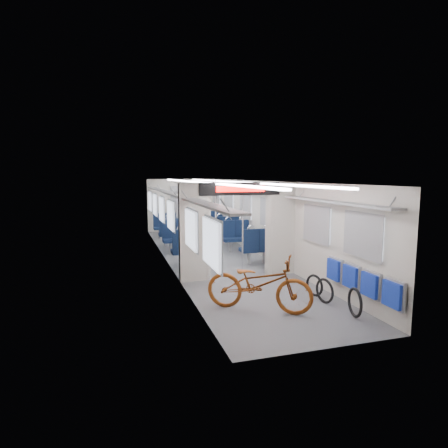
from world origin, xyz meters
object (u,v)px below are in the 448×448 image
seat_bay_far_right (218,226)px  bike_hoop_b (325,292)px  bike_hoop_c (314,287)px  stanchion_far_right (216,215)px  stanchion_far_left (192,216)px  seat_bay_near_right (246,239)px  stanchion_near_left (216,227)px  flip_bench (361,281)px  seat_bay_far_left (168,227)px  bike_hoop_a (355,304)px  bicycle (259,283)px  stanchion_near_right (243,227)px  seat_bay_near_left (183,240)px

seat_bay_far_right → bike_hoop_b: bearing=-89.6°
bike_hoop_c → seat_bay_far_right: bearing=90.6°
bike_hoop_b → stanchion_far_right: (-0.57, 5.86, 0.93)m
stanchion_far_left → seat_bay_near_right: bearing=-48.7°
bike_hoop_b → stanchion_near_left: size_ratio=0.21×
flip_bench → seat_bay_near_right: bearing=94.9°
seat_bay_near_right → seat_bay_far_left: bearing=119.1°
seat_bay_far_right → stanchion_far_left: size_ratio=0.97×
bike_hoop_b → seat_bay_far_left: seat_bay_far_left is taller
seat_bay_far_left → stanchion_far_right: stanchion_far_right is taller
bike_hoop_c → flip_bench: bearing=-71.2°
seat_bay_near_right → stanchion_far_left: stanchion_far_left is taller
stanchion_far_right → bike_hoop_a: bearing=-84.1°
bicycle → stanchion_near_right: stanchion_near_right is taller
bike_hoop_b → flip_bench: bearing=-57.3°
bicycle → stanchion_near_left: (0.02, 3.02, 0.63)m
bicycle → seat_bay_near_left: seat_bay_near_left is taller
seat_bay_near_left → stanchion_far_left: 1.41m
seat_bay_far_right → stanchion_near_left: 4.62m
bicycle → stanchion_near_left: 3.08m
seat_bay_near_right → seat_bay_far_left: 3.84m
stanchion_far_left → stanchion_near_right: bearing=-76.9°
stanchion_far_right → seat_bay_near_right: bearing=-71.1°
bicycle → stanchion_far_left: stanchion_far_left is taller
seat_bay_near_left → seat_bay_far_left: seat_bay_near_left is taller
bike_hoop_b → stanchion_near_right: stanchion_near_right is taller
bicycle → stanchion_near_right: bearing=20.3°
bike_hoop_b → stanchion_far_right: size_ratio=0.21×
seat_bay_near_right → stanchion_near_right: bearing=-113.3°
stanchion_far_right → seat_bay_near_left: bearing=-138.5°
stanchion_near_left → bicycle: bearing=-90.4°
stanchion_near_right → flip_bench: bearing=-72.8°
bike_hoop_c → stanchion_near_right: stanchion_near_right is taller
bike_hoop_a → seat_bay_far_right: (-0.17, 8.18, 0.32)m
bike_hoop_c → stanchion_far_right: stanchion_far_right is taller
bicycle → flip_bench: 1.84m
bike_hoop_a → seat_bay_far_right: bearing=91.2°
bike_hoop_a → stanchion_near_right: bearing=102.5°
bicycle → seat_bay_near_left: size_ratio=0.87×
bicycle → stanchion_far_right: stanchion_far_right is taller
bike_hoop_a → stanchion_far_right: (-0.69, 6.64, 0.91)m
bike_hoop_c → bike_hoop_b: bearing=-93.9°
flip_bench → seat_bay_near_right: 4.92m
seat_bay_near_left → seat_bay_far_left: bearing=90.0°
seat_bay_far_left → stanchion_far_left: (0.53, -1.84, 0.61)m
seat_bay_near_left → seat_bay_near_right: seat_bay_near_left is taller
bike_hoop_b → seat_bay_far_right: (-0.05, 7.40, 0.34)m
stanchion_near_right → stanchion_far_left: size_ratio=1.00×
bike_hoop_a → seat_bay_far_left: seat_bay_far_left is taller
seat_bay_near_right → seat_bay_far_right: 3.08m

